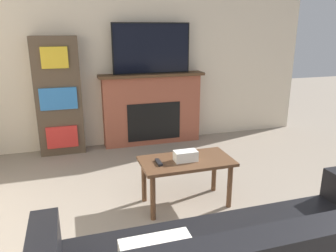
# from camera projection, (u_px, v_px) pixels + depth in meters

# --- Properties ---
(wall_back) EXTENTS (5.67, 0.06, 2.70)m
(wall_back) POSITION_uv_depth(u_px,v_px,m) (128.00, 53.00, 4.72)
(wall_back) COLOR beige
(wall_back) RESTS_ON ground_plane
(fireplace) EXTENTS (1.55, 0.28, 1.06)m
(fireplace) POSITION_uv_depth(u_px,v_px,m) (152.00, 109.00, 4.91)
(fireplace) COLOR brown
(fireplace) RESTS_ON ground_plane
(tv) EXTENTS (1.12, 0.03, 0.71)m
(tv) POSITION_uv_depth(u_px,v_px,m) (152.00, 48.00, 4.64)
(tv) COLOR black
(tv) RESTS_ON fireplace
(coffee_table) EXTENTS (0.89, 0.48, 0.48)m
(coffee_table) POSITION_uv_depth(u_px,v_px,m) (186.00, 167.00, 3.19)
(coffee_table) COLOR brown
(coffee_table) RESTS_ON ground_plane
(tissue_box) EXTENTS (0.22, 0.12, 0.10)m
(tissue_box) POSITION_uv_depth(u_px,v_px,m) (186.00, 156.00, 3.13)
(tissue_box) COLOR white
(tissue_box) RESTS_ON coffee_table
(remote_control) EXTENTS (0.04, 0.15, 0.02)m
(remote_control) POSITION_uv_depth(u_px,v_px,m) (159.00, 162.00, 3.08)
(remote_control) COLOR black
(remote_control) RESTS_ON coffee_table
(bookshelf) EXTENTS (0.60, 0.29, 1.60)m
(bookshelf) POSITION_uv_depth(u_px,v_px,m) (59.00, 97.00, 4.45)
(bookshelf) COLOR #4C3D2D
(bookshelf) RESTS_ON ground_plane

